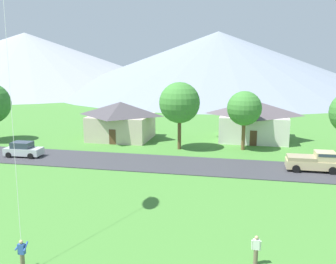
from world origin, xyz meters
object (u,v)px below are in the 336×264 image
Objects in this scene: house_leftmost at (254,119)px; tree_right_of_center at (180,103)px; tree_center at (244,109)px; watcher_person at (256,249)px; pickup_truck_sand_west_side at (314,161)px; house_left_center at (121,120)px; parked_car_silver_mid_west at (23,150)px.

house_leftmost is 12.27m from tree_right_of_center.
tree_center is 7.90m from tree_right_of_center.
tree_right_of_center reaches higher than tree_center.
pickup_truck_sand_west_side is at bearing 72.91° from watcher_person.
house_left_center is 17.26m from tree_center.
house_leftmost is 1.84× the size of pickup_truck_sand_west_side.
house_leftmost is at bearing 40.76° from tree_right_of_center.
house_left_center is 1.05× the size of tree_right_of_center.
tree_center is at bearing 92.64° from watcher_person.
house_left_center is 26.39m from pickup_truck_sand_west_side.
parked_car_silver_mid_west is (-7.75, -11.82, -1.84)m from house_left_center.
parked_car_silver_mid_west is (-24.58, -8.84, -4.28)m from tree_center.
house_left_center is 14.25m from parked_car_silver_mid_west.
house_left_center reaches higher than pickup_truck_sand_west_side.
house_left_center is at bearing 121.00° from watcher_person.
house_leftmost is 30.09m from parked_car_silver_mid_west.
tree_center is 11.41m from pickup_truck_sand_west_side.
tree_center is 4.35× the size of watcher_person.
tree_right_of_center is at bearing 24.24° from parked_car_silver_mid_west.
tree_center reaches higher than house_leftmost.
house_leftmost is at bearing 112.36° from pickup_truck_sand_west_side.
tree_right_of_center is at bearing 156.11° from pickup_truck_sand_west_side.
tree_right_of_center reaches higher than parked_car_silver_mid_west.
tree_right_of_center reaches higher than house_left_center.
pickup_truck_sand_west_side is 20.10m from watcher_person.
watcher_person is at bearing -59.00° from house_left_center.
watcher_person is at bearing -70.74° from tree_right_of_center.
tree_right_of_center is at bearing -170.72° from tree_center.
tree_center is 1.39× the size of pickup_truck_sand_west_side.
watcher_person is (0.01, -33.60, -1.95)m from house_leftmost.
tree_right_of_center is 1.96× the size of parked_car_silver_mid_west.
tree_right_of_center is 27.80m from watcher_person.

